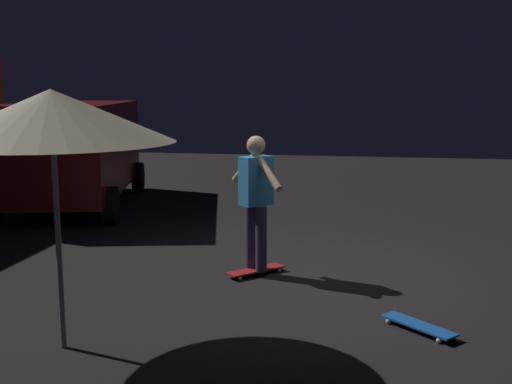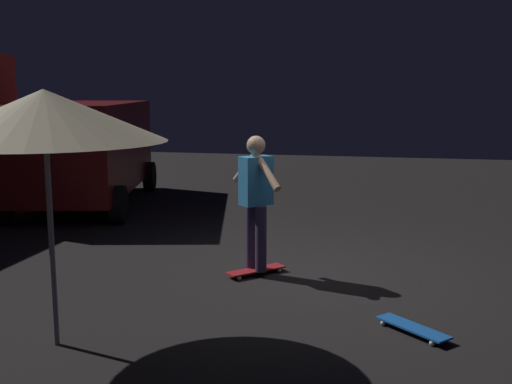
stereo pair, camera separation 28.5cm
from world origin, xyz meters
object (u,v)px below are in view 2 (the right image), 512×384
Objects in this scene: skateboard_ridden at (256,270)px; skater at (256,193)px; parked_van at (85,147)px; patio_umbrella at (44,116)px; skateboard_spare at (413,328)px.

skateboard_ridden is 0.42× the size of skater.
parked_van reaches higher than skater.
patio_umbrella reaches higher than skater.
skateboard_spare is at bearing -129.65° from skateboard_ridden.
skater is at bearing -27.69° from patio_umbrella.
patio_umbrella is 3.30× the size of skateboard_ridden.
patio_umbrella is (-6.42, -3.01, 0.91)m from parked_van.
patio_umbrella is at bearing 152.31° from skateboard_ridden.
patio_umbrella is 3.01m from skater.
skater is (-0.00, 0.00, 0.98)m from skateboard_ridden.
skater reaches higher than skateboard_ridden.
parked_van is at bearing 25.10° from patio_umbrella.
patio_umbrella reaches higher than parked_van.
parked_van is at bearing 47.78° from skater.
patio_umbrella reaches higher than skateboard_ridden.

